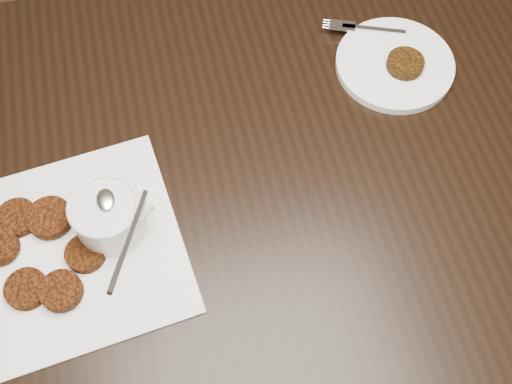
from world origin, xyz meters
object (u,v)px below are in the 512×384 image
sauce_ramekin (103,205)px  plate_with_patty (396,61)px  table (238,267)px  napkin (73,250)px

sauce_ramekin → plate_with_patty: 0.55m
table → plate_with_patty: bearing=26.1°
table → napkin: 0.46m
sauce_ramekin → napkin: bearing=-159.2°
napkin → sauce_ramekin: 0.10m
napkin → plate_with_patty: size_ratio=1.54×
napkin → sauce_ramekin: (0.06, 0.02, 0.07)m
table → plate_with_patty: size_ratio=7.13×
table → plate_with_patty: plate_with_patty is taller
napkin → plate_with_patty: (0.58, 0.22, 0.01)m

